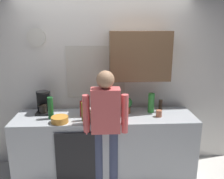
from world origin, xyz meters
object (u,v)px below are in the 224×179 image
object	(u,v)px
coffee_maker	(44,103)
mixing_bowl	(60,120)
bottle_amber_beer	(98,109)
bottle_dark_sauce	(160,106)
bottle_red_vinegar	(82,109)
potted_plant	(127,104)
storage_canister	(95,115)
cup_terracotta_mug	(159,113)
person_at_sink	(106,122)
bottle_green_wine	(51,108)
bottle_olive_oil	(84,112)
bottle_clear_soda	(151,103)

from	to	relation	value
coffee_maker	mixing_bowl	distance (m)	0.47
bottle_amber_beer	bottle_dark_sauce	xyz separation A→B (m)	(0.89, 0.16, -0.02)
bottle_dark_sauce	bottle_red_vinegar	distance (m)	1.12
bottle_amber_beer	bottle_red_vinegar	world-z (taller)	bottle_amber_beer
coffee_maker	bottle_amber_beer	distance (m)	0.80
coffee_maker	bottle_dark_sauce	size ratio (longest dim) A/B	1.83
bottle_amber_beer	potted_plant	xyz separation A→B (m)	(0.40, 0.15, 0.02)
potted_plant	storage_canister	xyz separation A→B (m)	(-0.45, -0.26, -0.05)
cup_terracotta_mug	potted_plant	xyz separation A→B (m)	(-0.42, 0.17, 0.09)
cup_terracotta_mug	potted_plant	size ratio (longest dim) A/B	0.40
bottle_dark_sauce	person_at_sink	bearing A→B (deg)	-152.71
bottle_amber_beer	potted_plant	size ratio (longest dim) A/B	1.00
person_at_sink	coffee_maker	bearing A→B (deg)	155.95
bottle_green_wine	bottle_red_vinegar	size ratio (longest dim) A/B	1.36
bottle_olive_oil	bottle_green_wine	xyz separation A→B (m)	(-0.44, 0.09, 0.02)
bottle_amber_beer	storage_canister	size ratio (longest dim) A/B	1.35
storage_canister	bottle_red_vinegar	bearing A→B (deg)	136.17
bottle_green_wine	bottle_clear_soda	world-z (taller)	bottle_green_wine
bottle_dark_sauce	cup_terracotta_mug	distance (m)	0.20
bottle_amber_beer	bottle_green_wine	xyz separation A→B (m)	(-0.63, -0.02, 0.03)
bottle_clear_soda	cup_terracotta_mug	size ratio (longest dim) A/B	3.04
bottle_olive_oil	bottle_dark_sauce	world-z (taller)	bottle_olive_oil
coffee_maker	storage_canister	bearing A→B (deg)	-24.05
coffee_maker	storage_canister	distance (m)	0.80
coffee_maker	potted_plant	world-z (taller)	coffee_maker
bottle_amber_beer	person_at_sink	bearing A→B (deg)	-70.25
bottle_olive_oil	bottle_red_vinegar	xyz separation A→B (m)	(-0.03, 0.15, -0.01)
coffee_maker	bottle_olive_oil	xyz separation A→B (m)	(0.58, -0.31, -0.02)
mixing_bowl	storage_canister	bearing A→B (deg)	4.49
storage_canister	person_at_sink	distance (m)	0.20
storage_canister	bottle_olive_oil	bearing A→B (deg)	174.18
potted_plant	coffee_maker	bearing A→B (deg)	177.07
bottle_red_vinegar	bottle_olive_oil	bearing A→B (deg)	-78.74
bottle_amber_beer	bottle_red_vinegar	xyz separation A→B (m)	(-0.22, 0.05, -0.00)
mixing_bowl	potted_plant	bearing A→B (deg)	18.34
bottle_green_wine	storage_canister	xyz separation A→B (m)	(0.58, -0.10, -0.06)
bottle_clear_soda	bottle_red_vinegar	size ratio (longest dim) A/B	1.27
bottle_dark_sauce	cup_terracotta_mug	world-z (taller)	bottle_dark_sauce
bottle_amber_beer	bottle_clear_soda	distance (m)	0.77
bottle_olive_oil	bottle_clear_soda	world-z (taller)	bottle_clear_soda
bottle_olive_oil	bottle_dark_sauce	size ratio (longest dim) A/B	1.39
potted_plant	person_at_sink	world-z (taller)	person_at_sink
bottle_clear_soda	mixing_bowl	world-z (taller)	bottle_clear_soda
bottle_amber_beer	potted_plant	bearing A→B (deg)	19.72
bottle_red_vinegar	storage_canister	bearing A→B (deg)	-43.83
bottle_dark_sauce	bottle_red_vinegar	world-z (taller)	bottle_red_vinegar
bottle_red_vinegar	mixing_bowl	bearing A→B (deg)	-143.67
bottle_clear_soda	storage_canister	world-z (taller)	bottle_clear_soda
bottle_clear_soda	bottle_red_vinegar	world-z (taller)	bottle_clear_soda
bottle_dark_sauce	storage_canister	bearing A→B (deg)	-163.30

